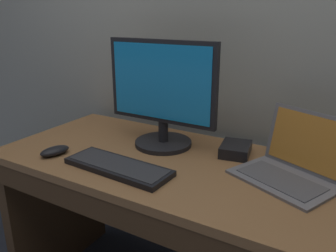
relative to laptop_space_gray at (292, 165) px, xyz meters
The scene contains 7 objects.
back_wall 0.72m from the laptop_space_gray, 140.00° to the left, with size 3.82×0.04×2.65m, color #9EA093.
desk 0.51m from the laptop_space_gray, 166.69° to the right, with size 1.53×0.67×0.78m.
laptop_space_gray is the anchor object (origin of this frame).
external_monitor 0.58m from the laptop_space_gray, behind, with size 0.50×0.25×0.46m.
wired_keyboard 0.63m from the laptop_space_gray, 155.68° to the right, with size 0.43×0.17×0.02m.
computer_mouse 0.93m from the laptop_space_gray, 162.35° to the right, with size 0.06×0.12×0.04m, color black.
external_drive_box 0.26m from the laptop_space_gray, 157.77° to the left, with size 0.12×0.15×0.05m, color black.
Camera 1 is at (0.57, -1.08, 1.34)m, focal length 36.38 mm.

